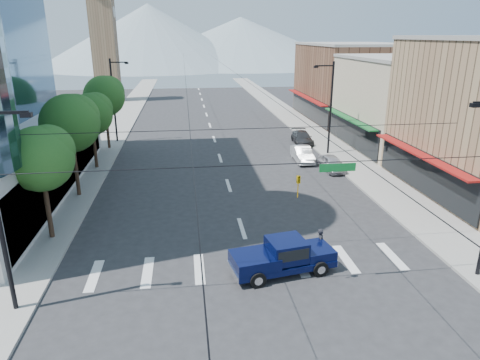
{
  "coord_description": "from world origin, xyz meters",
  "views": [
    {
      "loc": [
        -3.2,
        -17.82,
        11.35
      ],
      "look_at": [
        -0.06,
        6.48,
        3.0
      ],
      "focal_mm": 32.0,
      "sensor_mm": 36.0,
      "label": 1
    }
  ],
  "objects_px": {
    "parked_car_near": "(332,163)",
    "parked_car_far": "(302,138)",
    "pickup_truck": "(282,256)",
    "pedestrian": "(321,243)",
    "parked_car_mid": "(302,154)"
  },
  "relations": [
    {
      "from": "parked_car_near",
      "to": "parked_car_far",
      "type": "relative_size",
      "value": 0.84
    },
    {
      "from": "pickup_truck",
      "to": "pedestrian",
      "type": "bearing_deg",
      "value": 17.53
    },
    {
      "from": "pickup_truck",
      "to": "parked_car_mid",
      "type": "height_order",
      "value": "pickup_truck"
    },
    {
      "from": "parked_car_far",
      "to": "parked_car_mid",
      "type": "bearing_deg",
      "value": -101.61
    },
    {
      "from": "parked_car_mid",
      "to": "pickup_truck",
      "type": "bearing_deg",
      "value": -106.38
    },
    {
      "from": "pickup_truck",
      "to": "parked_car_mid",
      "type": "distance_m",
      "value": 20.28
    },
    {
      "from": "parked_car_mid",
      "to": "parked_car_far",
      "type": "relative_size",
      "value": 0.93
    },
    {
      "from": "parked_car_far",
      "to": "pickup_truck",
      "type": "bearing_deg",
      "value": -103.81
    },
    {
      "from": "pedestrian",
      "to": "parked_car_near",
      "type": "bearing_deg",
      "value": -5.37
    },
    {
      "from": "pickup_truck",
      "to": "pedestrian",
      "type": "relative_size",
      "value": 3.31
    },
    {
      "from": "parked_car_far",
      "to": "pedestrian",
      "type": "bearing_deg",
      "value": -99.54
    },
    {
      "from": "parked_car_mid",
      "to": "pedestrian",
      "type": "bearing_deg",
      "value": -100.59
    },
    {
      "from": "pickup_truck",
      "to": "pedestrian",
      "type": "height_order",
      "value": "pickup_truck"
    },
    {
      "from": "pickup_truck",
      "to": "parked_car_near",
      "type": "bearing_deg",
      "value": 52.99
    },
    {
      "from": "pickup_truck",
      "to": "pedestrian",
      "type": "xyz_separation_m",
      "value": [
        2.37,
        1.26,
        -0.1
      ]
    }
  ]
}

